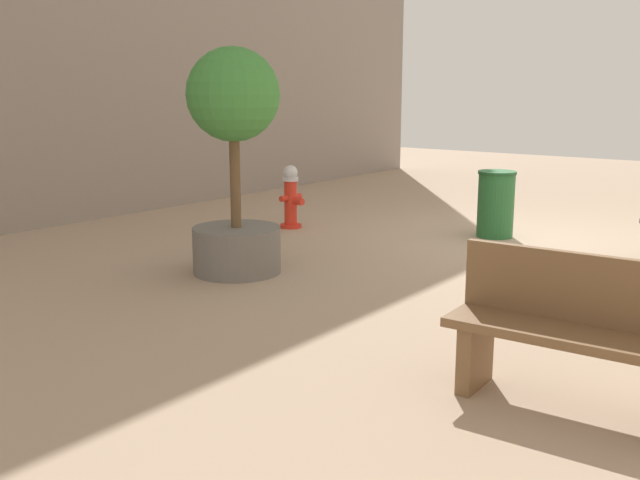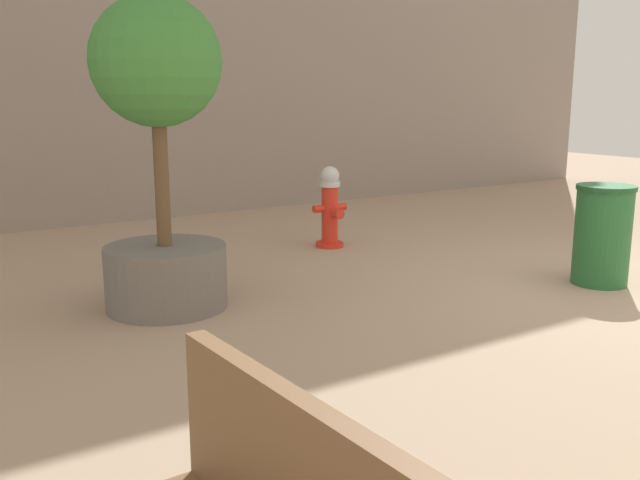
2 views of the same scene
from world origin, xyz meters
The scene contains 3 objects.
fire_hydrant centered at (3.02, 1.17, 0.44)m, with size 0.37×0.40×0.88m.
planter_tree centered at (1.88, 3.46, 1.34)m, with size 0.96×0.96×2.35m.
trash_bin centered at (0.47, 0.02, 0.44)m, with size 0.50×0.50×0.87m.
Camera 2 is at (-3.14, 5.28, 1.63)m, focal length 38.87 mm.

